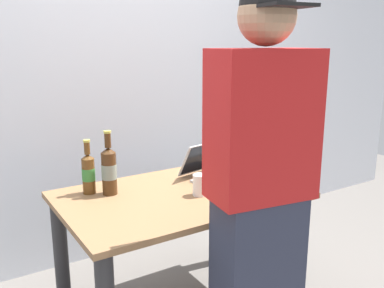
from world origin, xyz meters
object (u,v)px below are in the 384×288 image
laptop (216,171)px  person_figure (260,193)px  coffee_mug (200,185)px  beer_bottle_amber (88,172)px  beer_bottle_brown (109,170)px

laptop → person_figure: 0.72m
laptop → person_figure: person_figure is taller
coffee_mug → person_figure: bearing=-93.7°
beer_bottle_amber → beer_bottle_brown: 0.11m
coffee_mug → beer_bottle_amber: bearing=144.9°
person_figure → coffee_mug: 0.50m
laptop → beer_bottle_brown: (-0.61, 0.08, 0.09)m
person_figure → coffee_mug: person_figure is taller
person_figure → coffee_mug: (0.03, 0.48, -0.11)m
beer_bottle_amber → person_figure: (0.44, -0.81, 0.06)m
coffee_mug → laptop: bearing=38.5°
beer_bottle_brown → person_figure: 0.82m
laptop → beer_bottle_brown: bearing=172.4°
beer_bottle_brown → person_figure: size_ratio=0.20×
person_figure → beer_bottle_amber: bearing=118.3°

